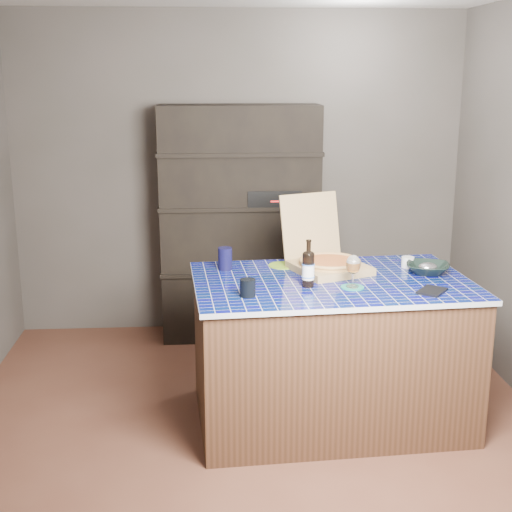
{
  "coord_description": "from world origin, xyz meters",
  "views": [
    {
      "loc": [
        -0.23,
        -3.83,
        2.03
      ],
      "look_at": [
        0.02,
        0.0,
        1.04
      ],
      "focal_mm": 50.0,
      "sensor_mm": 36.0,
      "label": 1
    }
  ],
  "objects": [
    {
      "name": "tumbler",
      "position": [
        -0.03,
        -0.2,
        0.92
      ],
      "size": [
        0.08,
        0.08,
        0.09
      ],
      "primitive_type": "cylinder",
      "color": "black",
      "rests_on": "kitchen_island"
    },
    {
      "name": "shelving_unit",
      "position": [
        0.0,
        1.53,
        0.9
      ],
      "size": [
        1.2,
        0.41,
        1.8
      ],
      "color": "black",
      "rests_on": "floor"
    },
    {
      "name": "foil_contents",
      "position": [
        1.06,
        0.17,
        0.91
      ],
      "size": [
        0.11,
        0.09,
        0.05
      ],
      "primitive_type": "ellipsoid",
      "color": "#B0B2BC",
      "rests_on": "bowl"
    },
    {
      "name": "green_trivet",
      "position": [
        0.22,
        0.4,
        0.87
      ],
      "size": [
        0.18,
        0.18,
        0.01
      ],
      "primitive_type": "cylinder",
      "color": "olive",
      "rests_on": "kitchen_island"
    },
    {
      "name": "navy_cup",
      "position": [
        -0.14,
        0.34,
        0.94
      ],
      "size": [
        0.09,
        0.09,
        0.13
      ],
      "primitive_type": "cylinder",
      "color": "black",
      "rests_on": "kitchen_island"
    },
    {
      "name": "room",
      "position": [
        0.0,
        0.0,
        1.25
      ],
      "size": [
        3.5,
        3.5,
        3.5
      ],
      "color": "brown",
      "rests_on": "ground"
    },
    {
      "name": "kitchen_island",
      "position": [
        0.47,
        0.07,
        0.44
      ],
      "size": [
        1.65,
        1.11,
        0.87
      ],
      "rotation": [
        0.0,
        0.0,
        0.07
      ],
      "color": "#462A1B",
      "rests_on": "floor"
    },
    {
      "name": "mead_bottle",
      "position": [
        0.31,
        -0.05,
        0.98
      ],
      "size": [
        0.07,
        0.07,
        0.27
      ],
      "color": "black",
      "rests_on": "kitchen_island"
    },
    {
      "name": "white_jar",
      "position": [
        0.98,
        0.31,
        0.9
      ],
      "size": [
        0.08,
        0.08,
        0.07
      ],
      "primitive_type": "cylinder",
      "color": "silver",
      "rests_on": "kitchen_island"
    },
    {
      "name": "dvd_case",
      "position": [
        0.97,
        -0.2,
        0.88
      ],
      "size": [
        0.2,
        0.21,
        0.01
      ],
      "primitive_type": "cube",
      "rotation": [
        0.0,
        0.0,
        -0.65
      ],
      "color": "black",
      "rests_on": "kitchen_island"
    },
    {
      "name": "wine_glass",
      "position": [
        0.55,
        -0.09,
        1.0
      ],
      "size": [
        0.08,
        0.08,
        0.18
      ],
      "color": "white",
      "rests_on": "teal_trivet"
    },
    {
      "name": "bowl",
      "position": [
        1.06,
        0.17,
        0.9
      ],
      "size": [
        0.31,
        0.31,
        0.06
      ],
      "primitive_type": "imported",
      "rotation": [
        0.0,
        0.0,
        -0.3
      ],
      "color": "black",
      "rests_on": "kitchen_island"
    },
    {
      "name": "teal_trivet",
      "position": [
        0.55,
        -0.09,
        0.87
      ],
      "size": [
        0.13,
        0.13,
        0.01
      ],
      "primitive_type": "cylinder",
      "color": "#157260",
      "rests_on": "kitchen_island"
    },
    {
      "name": "pizza_box",
      "position": [
        0.47,
        0.28,
        0.93
      ],
      "size": [
        0.55,
        0.6,
        0.43
      ],
      "rotation": [
        0.0,
        0.0,
        0.38
      ],
      "color": "olive",
      "rests_on": "kitchen_island"
    }
  ]
}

